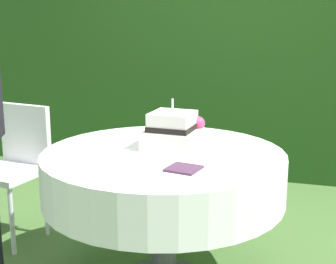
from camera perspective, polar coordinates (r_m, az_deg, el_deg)
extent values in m
cube|color=#234C19|center=(4.67, 7.70, 13.18)|extent=(5.73, 0.61, 2.91)
cylinder|color=#4C4C51|center=(2.72, -0.52, -10.32)|extent=(0.14, 0.14, 0.72)
cylinder|color=olive|center=(2.59, -0.54, -2.72)|extent=(1.27, 1.27, 0.03)
cylinder|color=white|center=(2.62, -0.53, -5.08)|extent=(1.30, 1.30, 0.26)
cube|color=white|center=(2.65, 0.53, -0.85)|extent=(0.30, 0.30, 0.10)
cube|color=white|center=(2.63, 0.53, 1.27)|extent=(0.24, 0.24, 0.10)
cube|color=black|center=(2.63, 0.53, 0.59)|extent=(0.25, 0.25, 0.03)
sphere|color=#D13866|center=(2.70, 3.55, 1.04)|extent=(0.08, 0.08, 0.08)
cylinder|color=silver|center=(2.61, 0.54, 3.15)|extent=(0.01, 0.01, 0.07)
cylinder|color=white|center=(3.06, -0.63, 0.22)|extent=(0.14, 0.14, 0.01)
cylinder|color=white|center=(2.92, 4.51, -0.46)|extent=(0.12, 0.12, 0.01)
cube|color=#4C2D47|center=(2.28, 1.85, -4.31)|extent=(0.17, 0.17, 0.01)
cylinder|color=white|center=(3.20, -17.89, -9.90)|extent=(0.03, 0.03, 0.45)
cylinder|color=white|center=(3.62, -18.03, -7.17)|extent=(0.03, 0.03, 0.45)
cylinder|color=white|center=(3.42, -14.14, -8.16)|extent=(0.03, 0.03, 0.45)
cube|color=white|center=(3.33, -18.26, -4.52)|extent=(0.46, 0.46, 0.04)
cube|color=white|center=(3.40, -16.42, -0.20)|extent=(0.40, 0.11, 0.40)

